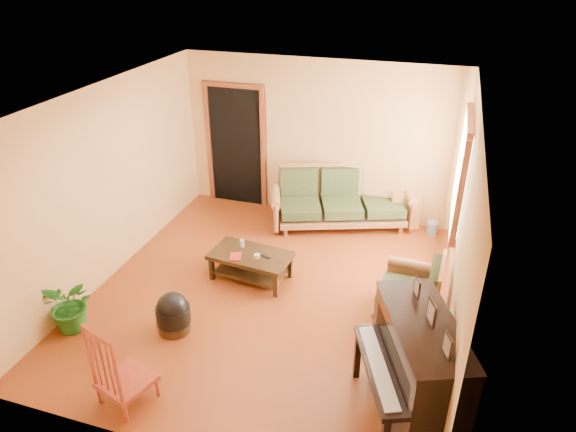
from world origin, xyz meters
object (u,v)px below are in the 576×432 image
(coffee_table, at_px, (251,266))
(red_chair, at_px, (123,362))
(ceramic_crock, at_px, (432,228))
(footstool, at_px, (174,317))
(sofa, at_px, (342,199))
(potted_plant, at_px, (70,306))
(piano, at_px, (417,372))
(armchair, at_px, (408,288))

(coffee_table, height_order, red_chair, red_chair)
(red_chair, relative_size, ceramic_crock, 4.56)
(footstool, distance_m, ceramic_crock, 4.33)
(sofa, xyz_separation_m, potted_plant, (-2.49, -3.50, -0.13))
(sofa, bearing_deg, ceramic_crock, -14.76)
(coffee_table, distance_m, piano, 2.94)
(red_chair, height_order, potted_plant, red_chair)
(piano, height_order, footstool, piano)
(armchair, relative_size, red_chair, 0.86)
(coffee_table, bearing_deg, piano, -36.61)
(red_chair, bearing_deg, armchair, 58.80)
(red_chair, bearing_deg, footstool, 112.25)
(footstool, xyz_separation_m, ceramic_crock, (2.80, 3.29, -0.08))
(footstool, height_order, ceramic_crock, footstool)
(sofa, bearing_deg, piano, -87.58)
(piano, relative_size, potted_plant, 1.91)
(piano, bearing_deg, ceramic_crock, 68.31)
(piano, height_order, potted_plant, piano)
(piano, xyz_separation_m, footstool, (-2.83, 0.45, -0.39))
(coffee_table, relative_size, red_chair, 1.08)
(sofa, xyz_separation_m, red_chair, (-1.26, -4.25, 0.02))
(potted_plant, bearing_deg, armchair, 20.71)
(ceramic_crock, bearing_deg, sofa, -174.81)
(coffee_table, xyz_separation_m, piano, (2.34, -1.74, 0.38))
(ceramic_crock, xyz_separation_m, potted_plant, (-3.96, -3.64, 0.23))
(footstool, bearing_deg, piano, -9.01)
(sofa, distance_m, coffee_table, 2.08)
(armchair, height_order, footstool, armchair)
(coffee_table, height_order, armchair, armchair)
(sofa, relative_size, footstool, 5.48)
(coffee_table, xyz_separation_m, red_chair, (-0.41, -2.38, 0.30))
(coffee_table, bearing_deg, red_chair, -99.78)
(footstool, bearing_deg, red_chair, -85.90)
(red_chair, bearing_deg, sofa, 91.60)
(ceramic_crock, distance_m, potted_plant, 5.38)
(coffee_table, xyz_separation_m, footstool, (-0.49, -1.29, -0.00))
(coffee_table, distance_m, armchair, 2.14)
(coffee_table, relative_size, armchair, 1.26)
(armchair, bearing_deg, coffee_table, 177.20)
(sofa, relative_size, piano, 1.69)
(ceramic_crock, bearing_deg, coffee_table, -139.12)
(piano, bearing_deg, sofa, 90.32)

